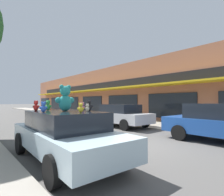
{
  "coord_description": "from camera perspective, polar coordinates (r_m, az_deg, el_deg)",
  "views": [
    {
      "loc": [
        -5.34,
        -4.69,
        1.72
      ],
      "look_at": [
        -0.44,
        1.01,
        1.88
      ],
      "focal_mm": 28.0,
      "sensor_mm": 36.0,
      "label": 1
    }
  ],
  "objects": [
    {
      "name": "parked_car_far_left",
      "position": [
        8.72,
        32.49,
        -6.68
      ],
      "size": [
        2.1,
        4.68,
        1.64
      ],
      "color": "#1E4793",
      "rests_on": "ground_plane"
    },
    {
      "name": "teddy_bear_cream",
      "position": [
        5.14,
        -8.06,
        -3.19
      ],
      "size": [
        0.18,
        0.12,
        0.23
      ],
      "rotation": [
        0.0,
        0.0,
        3.42
      ],
      "color": "beige",
      "rests_on": "plush_art_car"
    },
    {
      "name": "teddy_bear_black",
      "position": [
        5.49,
        -7.53,
        -2.43
      ],
      "size": [
        0.27,
        0.2,
        0.36
      ],
      "rotation": [
        0.0,
        0.0,
        2.72
      ],
      "color": "black",
      "rests_on": "plush_art_car"
    },
    {
      "name": "teddy_bear_blue",
      "position": [
        5.11,
        -21.48,
        -2.76
      ],
      "size": [
        0.22,
        0.14,
        0.3
      ],
      "rotation": [
        0.0,
        0.0,
        3.07
      ],
      "color": "blue",
      "rests_on": "plush_art_car"
    },
    {
      "name": "teddy_bear_green",
      "position": [
        6.15,
        -20.15,
        -2.32
      ],
      "size": [
        0.2,
        0.25,
        0.34
      ],
      "rotation": [
        0.0,
        0.0,
        2.03
      ],
      "color": "green",
      "rests_on": "plush_art_car"
    },
    {
      "name": "parked_car_far_center",
      "position": [
        12.13,
        2.69,
        -5.49
      ],
      "size": [
        2.14,
        4.49,
        1.53
      ],
      "color": "#B7B7BC",
      "rests_on": "ground_plane"
    },
    {
      "name": "teddy_bear_giant",
      "position": [
        5.48,
        -15.05,
        -0.17
      ],
      "size": [
        0.6,
        0.38,
        0.8
      ],
      "rotation": [
        0.0,
        0.0,
        3.02
      ],
      "color": "teal",
      "rests_on": "plush_art_car"
    },
    {
      "name": "teddy_bear_yellow",
      "position": [
        4.68,
        -10.16,
        -3.2
      ],
      "size": [
        0.2,
        0.16,
        0.26
      ],
      "rotation": [
        0.0,
        0.0,
        2.66
      ],
      "color": "yellow",
      "rests_on": "plush_art_car"
    },
    {
      "name": "sidewalk_far",
      "position": [
        12.11,
        26.38,
        -8.93
      ],
      "size": [
        3.03,
        90.0,
        0.14
      ],
      "color": "gray",
      "rests_on": "ground_plane"
    },
    {
      "name": "ground_plane",
      "position": [
        7.31,
        8.06,
        -14.82
      ],
      "size": [
        260.0,
        260.0,
        0.0
      ],
      "primitive_type": "plane",
      "color": "#514F4C"
    },
    {
      "name": "teddy_bear_red",
      "position": [
        5.98,
        -23.57,
        -2.37
      ],
      "size": [
        0.19,
        0.25,
        0.33
      ],
      "rotation": [
        0.0,
        0.0,
        1.99
      ],
      "color": "red",
      "rests_on": "plush_art_car"
    },
    {
      "name": "teddy_bear_brown",
      "position": [
        6.25,
        -23.55,
        -2.41
      ],
      "size": [
        0.23,
        0.19,
        0.31
      ],
      "rotation": [
        0.0,
        0.0,
        2.59
      ],
      "color": "olive",
      "rests_on": "plush_art_car"
    },
    {
      "name": "storefront_row",
      "position": [
        26.31,
        4.42,
        1.2
      ],
      "size": [
        13.61,
        38.77,
        5.64
      ],
      "color": "#9E6047",
      "rests_on": "ground_plane"
    },
    {
      "name": "teddy_bear_pink",
      "position": [
        5.49,
        -9.69,
        -2.88
      ],
      "size": [
        0.2,
        0.13,
        0.27
      ],
      "rotation": [
        0.0,
        0.0,
        2.9
      ],
      "color": "pink",
      "rests_on": "plush_art_car"
    },
    {
      "name": "plush_art_car",
      "position": [
        5.49,
        -15.18,
        -11.14
      ],
      "size": [
        2.13,
        4.83,
        1.43
      ],
      "rotation": [
        0.0,
        0.0,
        -0.03
      ],
      "color": "#ADC6D1",
      "rests_on": "ground_plane"
    }
  ]
}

